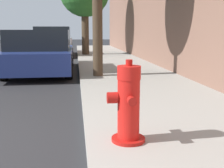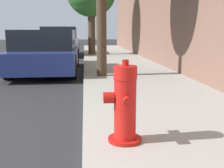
# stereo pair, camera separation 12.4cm
# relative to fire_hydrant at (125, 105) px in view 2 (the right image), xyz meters

# --- Properties ---
(sidewalk_slab) EXTENTS (2.63, 40.00, 0.12)m
(sidewalk_slab) POSITION_rel_fire_hydrant_xyz_m (0.87, -0.16, -0.45)
(sidewalk_slab) COLOR #99968E
(sidewalk_slab) RESTS_ON ground_plane
(fire_hydrant) EXTENTS (0.40, 0.41, 0.86)m
(fire_hydrant) POSITION_rel_fire_hydrant_xyz_m (0.00, 0.00, 0.00)
(fire_hydrant) COLOR #A91511
(fire_hydrant) RESTS_ON sidewalk_slab
(parked_car_near) EXTENTS (1.88, 4.23, 1.29)m
(parked_car_near) POSITION_rel_fire_hydrant_xyz_m (-1.56, 5.96, 0.12)
(parked_car_near) COLOR navy
(parked_car_near) RESTS_ON ground_plane
(parked_car_mid) EXTENTS (1.87, 3.93, 1.47)m
(parked_car_mid) POSITION_rel_fire_hydrant_xyz_m (-1.65, 12.08, 0.19)
(parked_car_mid) COLOR #B7B7BC
(parked_car_mid) RESTS_ON ground_plane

